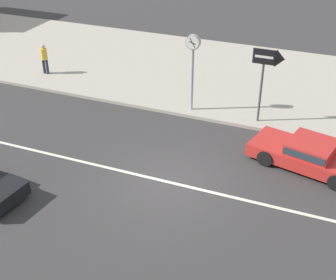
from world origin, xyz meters
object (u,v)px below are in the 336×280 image
Objects in this scene: street_clock at (193,55)px; arrow_signboard at (276,63)px; pedestrian_mid_kerb at (44,57)px; sedan_red_1 at (310,154)px.

street_clock reaches higher than arrow_signboard.
pedestrian_mid_kerb is (-8.46, 1.08, -1.64)m from street_clock.
sedan_red_1 is at bearing -14.52° from pedestrian_mid_kerb.
street_clock is 3.47m from arrow_signboard.
pedestrian_mid_kerb is at bearing 165.48° from sedan_red_1.
pedestrian_mid_kerb is (-13.94, 3.61, 0.53)m from sedan_red_1.
arrow_signboard is 12.11m from pedestrian_mid_kerb.
sedan_red_1 is 1.44× the size of arrow_signboard.
street_clock is 1.06× the size of arrow_signboard.
street_clock is at bearing -179.87° from arrow_signboard.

